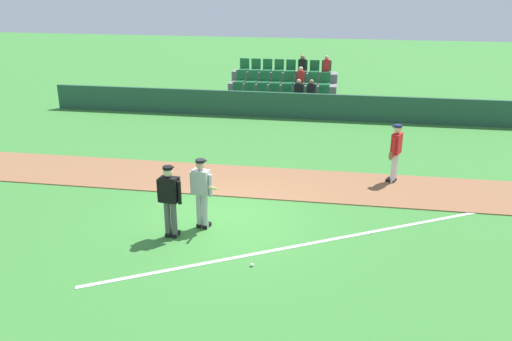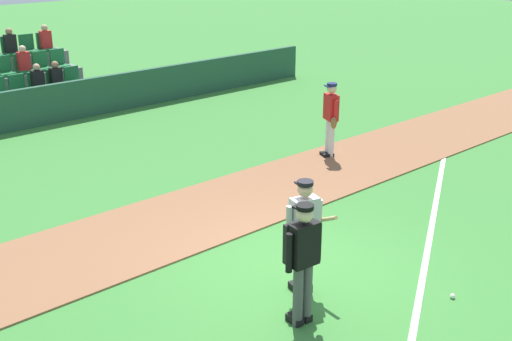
% 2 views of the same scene
% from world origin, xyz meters
% --- Properties ---
extents(ground_plane, '(80.00, 80.00, 0.00)m').
position_xyz_m(ground_plane, '(0.00, 0.00, 0.00)').
color(ground_plane, '#387A33').
extents(infield_dirt_path, '(28.00, 2.48, 0.03)m').
position_xyz_m(infield_dirt_path, '(0.00, 2.65, 0.01)').
color(infield_dirt_path, brown).
rests_on(infield_dirt_path, ground).
extents(foul_line_chalk, '(10.40, 6.17, 0.01)m').
position_xyz_m(foul_line_chalk, '(3.00, -0.50, 0.01)').
color(foul_line_chalk, white).
rests_on(foul_line_chalk, ground).
extents(dugout_fence, '(20.00, 0.16, 1.09)m').
position_xyz_m(dugout_fence, '(0.00, 10.23, 0.54)').
color(dugout_fence, '#234C38').
rests_on(dugout_fence, ground).
extents(stadium_bleachers, '(5.00, 2.95, 2.30)m').
position_xyz_m(stadium_bleachers, '(0.02, 12.10, 0.62)').
color(stadium_bleachers, slate).
rests_on(stadium_bleachers, ground).
extents(batter_grey_jersey, '(0.61, 0.80, 1.76)m').
position_xyz_m(batter_grey_jersey, '(-0.37, -0.54, 0.97)').
color(batter_grey_jersey, '#B2B2B2').
rests_on(batter_grey_jersey, ground).
extents(umpire_home_plate, '(0.59, 0.33, 1.76)m').
position_xyz_m(umpire_home_plate, '(-0.97, -1.11, 1.00)').
color(umpire_home_plate, '#4C4C4C').
rests_on(umpire_home_plate, ground).
extents(runner_red_jersey, '(0.42, 0.62, 1.76)m').
position_xyz_m(runner_red_jersey, '(4.39, 3.31, 0.96)').
color(runner_red_jersey, silver).
rests_on(runner_red_jersey, ground).
extents(baseball, '(0.07, 0.07, 0.07)m').
position_xyz_m(baseball, '(1.12, -2.14, 0.04)').
color(baseball, white).
rests_on(baseball, ground).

